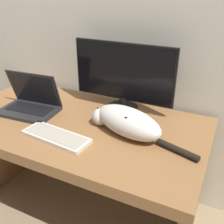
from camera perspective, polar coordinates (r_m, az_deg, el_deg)
wall_back at (r=1.72m, az=-0.47°, el=22.54°), size 6.40×0.06×2.60m
desk at (r=1.59m, az=-7.57°, el=-6.62°), size 1.47×0.78×0.71m
monitor at (r=1.55m, az=2.44°, el=7.66°), size 0.62×0.19×0.41m
laptop at (r=1.67m, az=-17.37°, el=1.74°), size 0.36×0.25×0.24m
external_keyboard at (r=1.37m, az=-12.08°, el=-5.22°), size 0.38×0.17×0.02m
cat at (r=1.35m, az=3.22°, el=-2.04°), size 0.60×0.28×0.15m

